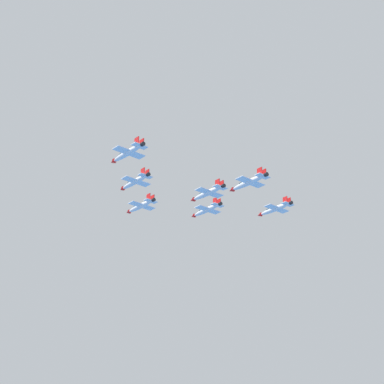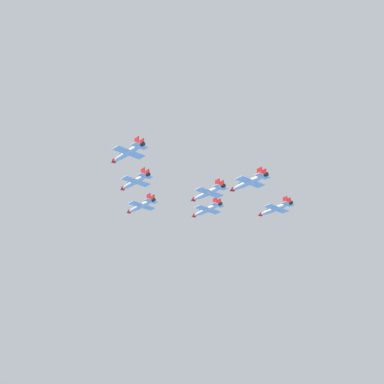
# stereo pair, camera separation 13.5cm
# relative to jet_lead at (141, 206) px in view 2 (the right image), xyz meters

# --- Properties ---
(jet_lead) EXTENTS (12.22, 13.63, 3.41)m
(jet_lead) POSITION_rel_jet_lead_xyz_m (0.00, 0.00, 0.00)
(jet_lead) COLOR white
(jet_left_wingman) EXTENTS (12.08, 13.10, 3.31)m
(jet_left_wingman) POSITION_rel_jet_lead_xyz_m (22.90, 3.36, -1.47)
(jet_left_wingman) COLOR white
(jet_right_wingman) EXTENTS (12.15, 13.00, 3.31)m
(jet_right_wingman) POSITION_rel_jet_lead_xyz_m (0.37, 23.14, -3.09)
(jet_right_wingman) COLOR white
(jet_left_outer) EXTENTS (11.89, 13.27, 3.32)m
(jet_left_outer) POSITION_rel_jet_lead_xyz_m (45.80, 6.72, -3.27)
(jet_left_outer) COLOR white
(jet_right_outer) EXTENTS (11.75, 13.12, 3.28)m
(jet_right_outer) POSITION_rel_jet_lead_xyz_m (0.75, 46.28, -4.31)
(jet_right_outer) COLOR white
(jet_slot_rear) EXTENTS (11.82, 13.08, 3.28)m
(jet_slot_rear) POSITION_rel_jet_lead_xyz_m (23.27, 26.50, -7.03)
(jet_slot_rear) COLOR white
(jet_trailing) EXTENTS (11.70, 12.91, 3.24)m
(jet_trailing) POSITION_rel_jet_lead_xyz_m (34.91, 39.75, -9.73)
(jet_trailing) COLOR white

